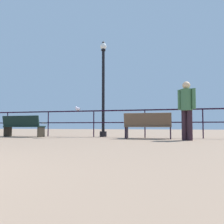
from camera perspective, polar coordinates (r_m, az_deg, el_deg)
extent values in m
cube|color=black|center=(9.71, -4.38, 0.26)|extent=(24.92, 0.05, 0.05)
cube|color=black|center=(9.69, -4.39, -2.55)|extent=(24.92, 0.04, 0.04)
cylinder|color=black|center=(11.79, -23.72, -2.67)|extent=(0.04, 0.04, 1.05)
cylinder|color=black|center=(10.59, -15.01, -2.79)|extent=(0.04, 0.04, 1.05)
cylinder|color=black|center=(9.69, -4.39, -2.86)|extent=(0.04, 0.04, 1.05)
cylinder|color=black|center=(9.18, 7.88, -2.81)|extent=(0.04, 0.04, 1.05)
cylinder|color=black|center=(9.13, 20.92, -2.62)|extent=(0.04, 0.04, 1.05)
cube|color=black|center=(10.45, -20.27, -3.27)|extent=(1.76, 0.59, 0.05)
cube|color=black|center=(10.28, -21.04, -2.04)|extent=(1.74, 0.22, 0.44)
cube|color=black|center=(9.95, -16.59, -4.56)|extent=(0.06, 0.44, 0.42)
cube|color=black|center=(10.11, -15.91, -2.56)|extent=(0.06, 0.34, 0.04)
cube|color=black|center=(11.00, -23.65, -4.29)|extent=(0.06, 0.44, 0.42)
cube|color=black|center=(11.14, -22.93, -2.48)|extent=(0.06, 0.34, 0.04)
cube|color=brown|center=(8.51, 8.60, -3.42)|extent=(1.64, 0.55, 0.05)
cube|color=brown|center=(8.28, 8.42, -1.82)|extent=(1.63, 0.17, 0.47)
cube|color=black|center=(8.47, 13.83, -4.82)|extent=(0.05, 0.46, 0.43)
cube|color=black|center=(8.68, 13.82, -2.44)|extent=(0.04, 0.36, 0.04)
cube|color=black|center=(8.63, 3.49, -4.88)|extent=(0.05, 0.46, 0.43)
cube|color=black|center=(8.83, 3.73, -2.54)|extent=(0.04, 0.36, 0.04)
cylinder|color=black|center=(9.89, -2.13, -5.29)|extent=(0.29, 0.29, 0.22)
cylinder|color=black|center=(9.99, -2.11, 5.11)|extent=(0.12, 0.12, 3.39)
cylinder|color=black|center=(10.38, -2.09, 14.57)|extent=(0.19, 0.19, 0.06)
sphere|color=white|center=(10.44, -2.09, 15.43)|extent=(0.27, 0.27, 0.27)
cone|color=black|center=(10.50, -2.08, 16.38)|extent=(0.14, 0.14, 0.10)
cylinder|color=#2D1A22|center=(7.76, 16.91, -3.09)|extent=(0.17, 0.17, 0.92)
cylinder|color=#2D1A22|center=(7.68, 18.08, -3.06)|extent=(0.17, 0.17, 0.92)
cylinder|color=#406D43|center=(7.77, 17.39, 2.80)|extent=(0.35, 0.35, 0.67)
cylinder|color=#406D43|center=(7.87, 15.86, 2.83)|extent=(0.12, 0.12, 0.63)
cylinder|color=#406D43|center=(7.67, 18.97, 3.05)|extent=(0.12, 0.12, 0.63)
sphere|color=#E8BC8D|center=(7.83, 17.34, 6.10)|extent=(0.24, 0.24, 0.24)
ellipsoid|color=white|center=(9.98, -8.20, 0.71)|extent=(0.28, 0.26, 0.13)
ellipsoid|color=gray|center=(9.98, -8.20, 0.83)|extent=(0.24, 0.21, 0.05)
sphere|color=white|center=(10.08, -8.52, 1.02)|extent=(0.11, 0.11, 0.11)
cone|color=gold|center=(10.14, -8.74, 0.99)|extent=(0.07, 0.06, 0.04)
cube|color=gray|center=(9.87, -7.79, 0.79)|extent=(0.10, 0.10, 0.02)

